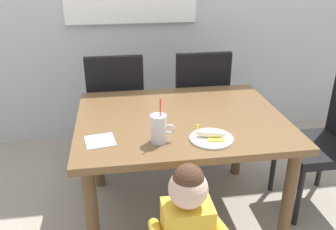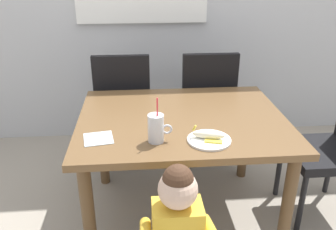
{
  "view_description": "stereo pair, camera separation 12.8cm",
  "coord_description": "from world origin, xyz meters",
  "px_view_note": "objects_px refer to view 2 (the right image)",
  "views": [
    {
      "loc": [
        -0.37,
        -1.91,
        1.61
      ],
      "look_at": [
        -0.09,
        -0.1,
        0.79
      ],
      "focal_mm": 37.77,
      "sensor_mm": 36.0,
      "label": 1
    },
    {
      "loc": [
        -0.25,
        -1.92,
        1.61
      ],
      "look_at": [
        -0.09,
        -0.1,
        0.79
      ],
      "focal_mm": 37.77,
      "sensor_mm": 36.0,
      "label": 2
    }
  ],
  "objects_px": {
    "dining_chair_left": "(124,103)",
    "peeled_banana": "(209,135)",
    "paper_napkin": "(98,139)",
    "dining_table": "(182,131)",
    "milk_cup": "(156,130)",
    "snack_plate": "(209,140)",
    "dining_chair_right": "(206,101)",
    "toddler_standing": "(177,227)"
  },
  "relations": [
    {
      "from": "dining_chair_left",
      "to": "peeled_banana",
      "type": "height_order",
      "value": "dining_chair_left"
    },
    {
      "from": "peeled_banana",
      "to": "paper_napkin",
      "type": "distance_m",
      "value": 0.58
    },
    {
      "from": "dining_table",
      "to": "milk_cup",
      "type": "distance_m",
      "value": 0.38
    },
    {
      "from": "snack_plate",
      "to": "dining_chair_right",
      "type": "bearing_deg",
      "value": 80.03
    },
    {
      "from": "dining_table",
      "to": "dining_chair_left",
      "type": "distance_m",
      "value": 0.8
    },
    {
      "from": "paper_napkin",
      "to": "dining_chair_left",
      "type": "bearing_deg",
      "value": 84.32
    },
    {
      "from": "snack_plate",
      "to": "paper_napkin",
      "type": "height_order",
      "value": "snack_plate"
    },
    {
      "from": "milk_cup",
      "to": "dining_chair_left",
      "type": "bearing_deg",
      "value": 101.98
    },
    {
      "from": "dining_chair_right",
      "to": "snack_plate",
      "type": "bearing_deg",
      "value": 80.03
    },
    {
      "from": "milk_cup",
      "to": "peeled_banana",
      "type": "height_order",
      "value": "milk_cup"
    },
    {
      "from": "toddler_standing",
      "to": "peeled_banana",
      "type": "height_order",
      "value": "toddler_standing"
    },
    {
      "from": "dining_chair_right",
      "to": "toddler_standing",
      "type": "distance_m",
      "value": 1.46
    },
    {
      "from": "peeled_banana",
      "to": "paper_napkin",
      "type": "relative_size",
      "value": 1.17
    },
    {
      "from": "paper_napkin",
      "to": "dining_chair_right",
      "type": "bearing_deg",
      "value": 51.06
    },
    {
      "from": "dining_chair_right",
      "to": "milk_cup",
      "type": "distance_m",
      "value": 1.12
    },
    {
      "from": "snack_plate",
      "to": "toddler_standing",
      "type": "bearing_deg",
      "value": -117.34
    },
    {
      "from": "paper_napkin",
      "to": "dining_table",
      "type": "bearing_deg",
      "value": 27.12
    },
    {
      "from": "peeled_banana",
      "to": "dining_chair_left",
      "type": "bearing_deg",
      "value": 115.68
    },
    {
      "from": "milk_cup",
      "to": "toddler_standing",
      "type": "bearing_deg",
      "value": -81.02
    },
    {
      "from": "toddler_standing",
      "to": "milk_cup",
      "type": "distance_m",
      "value": 0.51
    },
    {
      "from": "dining_table",
      "to": "dining_chair_left",
      "type": "relative_size",
      "value": 1.29
    },
    {
      "from": "dining_chair_right",
      "to": "paper_napkin",
      "type": "xyz_separation_m",
      "value": [
        -0.76,
        -0.94,
        0.19
      ]
    },
    {
      "from": "dining_table",
      "to": "dining_chair_left",
      "type": "bearing_deg",
      "value": 118.63
    },
    {
      "from": "milk_cup",
      "to": "snack_plate",
      "type": "distance_m",
      "value": 0.28
    },
    {
      "from": "milk_cup",
      "to": "paper_napkin",
      "type": "xyz_separation_m",
      "value": [
        -0.3,
        0.05,
        -0.06
      ]
    },
    {
      "from": "dining_table",
      "to": "snack_plate",
      "type": "xyz_separation_m",
      "value": [
        0.1,
        -0.32,
        0.1
      ]
    },
    {
      "from": "dining_chair_left",
      "to": "snack_plate",
      "type": "distance_m",
      "value": 1.14
    },
    {
      "from": "dining_chair_left",
      "to": "dining_chair_right",
      "type": "xyz_separation_m",
      "value": [
        0.66,
        -0.01,
        0.0
      ]
    },
    {
      "from": "dining_chair_left",
      "to": "peeled_banana",
      "type": "distance_m",
      "value": 1.14
    },
    {
      "from": "dining_table",
      "to": "dining_chair_right",
      "type": "relative_size",
      "value": 1.29
    },
    {
      "from": "peeled_banana",
      "to": "milk_cup",
      "type": "bearing_deg",
      "value": 176.82
    },
    {
      "from": "dining_chair_left",
      "to": "snack_plate",
      "type": "height_order",
      "value": "dining_chair_left"
    },
    {
      "from": "dining_chair_left",
      "to": "paper_napkin",
      "type": "xyz_separation_m",
      "value": [
        -0.09,
        -0.94,
        0.19
      ]
    },
    {
      "from": "dining_chair_right",
      "to": "milk_cup",
      "type": "height_order",
      "value": "milk_cup"
    },
    {
      "from": "snack_plate",
      "to": "paper_napkin",
      "type": "xyz_separation_m",
      "value": [
        -0.58,
        0.07,
        -0.0
      ]
    },
    {
      "from": "dining_chair_left",
      "to": "dining_chair_right",
      "type": "height_order",
      "value": "same"
    },
    {
      "from": "snack_plate",
      "to": "paper_napkin",
      "type": "distance_m",
      "value": 0.58
    },
    {
      "from": "paper_napkin",
      "to": "snack_plate",
      "type": "bearing_deg",
      "value": -7.06
    },
    {
      "from": "snack_plate",
      "to": "peeled_banana",
      "type": "bearing_deg",
      "value": 99.2
    },
    {
      "from": "dining_chair_right",
      "to": "dining_table",
      "type": "bearing_deg",
      "value": 67.89
    },
    {
      "from": "dining_table",
      "to": "peeled_banana",
      "type": "height_order",
      "value": "peeled_banana"
    },
    {
      "from": "dining_chair_right",
      "to": "snack_plate",
      "type": "height_order",
      "value": "dining_chair_right"
    }
  ]
}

